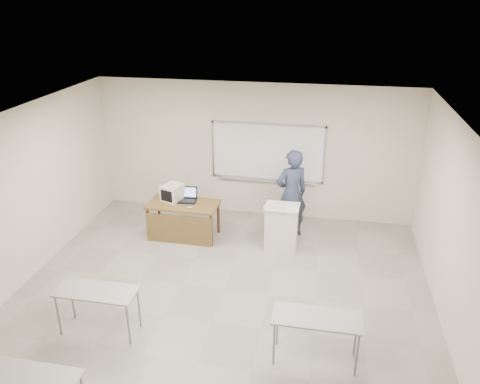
% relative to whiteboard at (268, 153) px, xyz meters
% --- Properties ---
extents(floor, '(7.00, 8.00, 0.01)m').
position_rel_whiteboard_xyz_m(floor, '(-0.30, -3.97, -1.49)').
color(floor, gray).
rests_on(floor, ground).
extents(whiteboard, '(2.48, 0.10, 1.31)m').
position_rel_whiteboard_xyz_m(whiteboard, '(0.00, 0.00, 0.00)').
color(whiteboard, white).
rests_on(whiteboard, floor).
extents(student_desks, '(4.40, 2.20, 0.73)m').
position_rel_whiteboard_xyz_m(student_desks, '(-0.30, -5.32, -0.81)').
color(student_desks, gray).
rests_on(student_desks, floor).
extents(instructor_desk, '(1.44, 0.72, 0.75)m').
position_rel_whiteboard_xyz_m(instructor_desk, '(-1.54, -1.48, -0.94)').
color(instructor_desk, brown).
rests_on(instructor_desk, floor).
extents(podium, '(0.66, 0.48, 0.92)m').
position_rel_whiteboard_xyz_m(podium, '(0.50, -1.47, -1.02)').
color(podium, white).
rests_on(podium, floor).
extents(crt_monitor, '(0.37, 0.42, 0.35)m').
position_rel_whiteboard_xyz_m(crt_monitor, '(-1.79, -1.24, -0.56)').
color(crt_monitor, beige).
rests_on(crt_monitor, instructor_desk).
extents(laptop, '(0.36, 0.33, 0.27)m').
position_rel_whiteboard_xyz_m(laptop, '(-1.47, -1.21, -0.67)').
color(laptop, black).
rests_on(laptop, instructor_desk).
extents(mouse, '(0.11, 0.09, 0.04)m').
position_rel_whiteboard_xyz_m(mouse, '(-1.34, -1.57, -0.71)').
color(mouse, '#B1B3B8').
rests_on(mouse, instructor_desk).
extents(keyboard, '(0.41, 0.19, 0.02)m').
position_rel_whiteboard_xyz_m(keyboard, '(0.35, -1.59, -0.55)').
color(keyboard, beige).
rests_on(keyboard, podium).
extents(presenter, '(0.82, 0.73, 1.89)m').
position_rel_whiteboard_xyz_m(presenter, '(0.62, -0.91, -0.54)').
color(presenter, black).
rests_on(presenter, floor).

